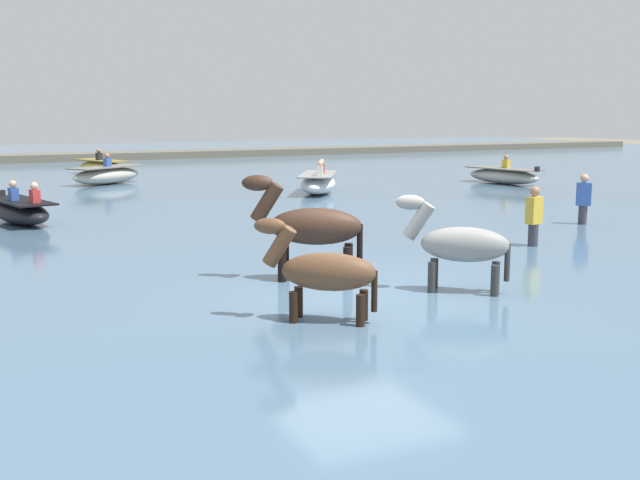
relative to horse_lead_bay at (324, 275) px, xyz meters
The scene contains 13 objects.
ground_plane 2.16m from the horse_lead_bay, 46.09° to the left, with size 120.00×120.00×0.00m, color #756B56.
water_surface 11.47m from the horse_lead_bay, 83.41° to the left, with size 90.00×90.00×0.43m, color slate.
horse_lead_bay is the anchor object (origin of this frame).
horse_trailing_grey 2.64m from the horse_lead_bay, 13.64° to the left, with size 1.50×1.34×1.87m.
horse_flank_dark_bay 2.53m from the horse_lead_bay, 68.59° to the left, with size 1.83×1.30×2.11m.
boat_distant_east 11.43m from the horse_lead_bay, 103.23° to the left, with size 1.56×2.86×1.04m.
boat_mid_outer 15.77m from the horse_lead_bay, 64.47° to the left, with size 2.54×3.21×1.12m.
boat_far_inshore 25.11m from the horse_lead_bay, 85.62° to the left, with size 2.01×3.22×1.10m.
boat_far_offshore 20.36m from the horse_lead_bay, 44.79° to the left, with size 1.54×3.27×1.06m.
boat_distant_west 20.66m from the horse_lead_bay, 86.49° to the left, with size 3.16×2.60×1.12m.
person_onlooker_right 10.73m from the horse_lead_bay, 28.74° to the left, with size 0.38×0.35×1.63m.
person_onlooker_left 7.09m from the horse_lead_bay, 27.60° to the left, with size 0.36×0.27×1.63m.
far_shoreline 35.26m from the horse_lead_bay, 87.87° to the left, with size 80.00×2.40×0.82m, color #605B4C.
Camera 1 is at (-5.68, -10.24, 3.13)m, focal length 44.40 mm.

